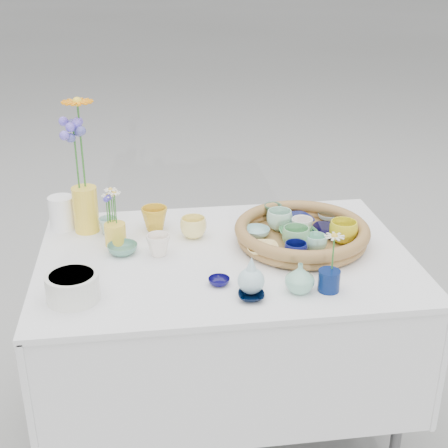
{
  "coord_description": "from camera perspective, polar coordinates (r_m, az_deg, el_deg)",
  "views": [
    {
      "loc": [
        -0.26,
        -1.88,
        1.72
      ],
      "look_at": [
        0.0,
        0.02,
        0.87
      ],
      "focal_mm": 50.0,
      "sensor_mm": 36.0,
      "label": 1
    }
  ],
  "objects": [
    {
      "name": "tray_ceramic_6",
      "position": [
        2.27,
        5.08,
        0.37
      ],
      "size": [
        0.12,
        0.12,
        0.07
      ],
      "primitive_type": "imported",
      "rotation": [
        0.0,
        0.0,
        0.38
      ],
      "color": "#ABDABE",
      "rests_on": "wicker_tray"
    },
    {
      "name": "tray_ceramic_2",
      "position": [
        2.2,
        10.85,
        -0.7
      ],
      "size": [
        0.11,
        0.11,
        0.08
      ],
      "primitive_type": "imported",
      "rotation": [
        0.0,
        0.0,
        -0.12
      ],
      "color": "yellow",
      "rests_on": "wicker_tray"
    },
    {
      "name": "white_pitcher",
      "position": [
        2.37,
        -14.61,
        0.99
      ],
      "size": [
        0.14,
        0.11,
        0.12
      ],
      "primitive_type": null,
      "rotation": [
        0.0,
        0.0,
        0.11
      ],
      "color": "white",
      "rests_on": "display_table"
    },
    {
      "name": "tray_ceramic_4",
      "position": [
        2.13,
        6.59,
        -1.24
      ],
      "size": [
        0.12,
        0.12,
        0.08
      ],
      "primitive_type": "imported",
      "rotation": [
        0.0,
        0.0,
        0.29
      ],
      "color": "#70B177",
      "rests_on": "wicker_tray"
    },
    {
      "name": "gerbera",
      "position": [
        2.26,
        -12.91,
        7.04
      ],
      "size": [
        0.13,
        0.13,
        0.33
      ],
      "primitive_type": null,
      "rotation": [
        0.0,
        0.0,
        0.01
      ],
      "color": "orange",
      "rests_on": "tall_vase_yellow"
    },
    {
      "name": "daisy_cup",
      "position": [
        2.21,
        -9.9,
        -0.94
      ],
      "size": [
        0.1,
        0.1,
        0.08
      ],
      "primitive_type": "cylinder",
      "rotation": [
        0.0,
        0.0,
        -0.33
      ],
      "color": "yellow",
      "rests_on": "display_table"
    },
    {
      "name": "tray_ceramic_11",
      "position": [
        2.12,
        8.41,
        -1.74
      ],
      "size": [
        0.08,
        0.08,
        0.06
      ],
      "primitive_type": "imported",
      "rotation": [
        0.0,
        0.0,
        -0.04
      ],
      "color": "#97D9BF",
      "rests_on": "wicker_tray"
    },
    {
      "name": "loose_ceramic_0",
      "position": [
        2.3,
        -6.36,
        0.47
      ],
      "size": [
        0.1,
        0.1,
        0.09
      ],
      "primitive_type": "imported",
      "rotation": [
        0.0,
        0.0,
        0.09
      ],
      "color": "gold",
      "rests_on": "display_table"
    },
    {
      "name": "bud_vase_paleblue",
      "position": [
        1.87,
        2.51,
        -4.62
      ],
      "size": [
        0.1,
        0.1,
        0.13
      ],
      "primitive_type": null,
      "rotation": [
        0.0,
        0.0,
        0.29
      ],
      "color": "#AACDD3",
      "rests_on": "display_table"
    },
    {
      "name": "tray_ceramic_3",
      "position": [
        2.2,
        6.86,
        -1.02
      ],
      "size": [
        0.15,
        0.15,
        0.03
      ],
      "primitive_type": "imported",
      "rotation": [
        0.0,
        0.0,
        0.14
      ],
      "color": "#418D50",
      "rests_on": "wicker_tray"
    },
    {
      "name": "tray_ceramic_0",
      "position": [
        2.32,
        6.62,
        0.26
      ],
      "size": [
        0.15,
        0.15,
        0.03
      ],
      "primitive_type": "imported",
      "rotation": [
        0.0,
        0.0,
        0.28
      ],
      "color": "#0D1248",
      "rests_on": "wicker_tray"
    },
    {
      "name": "wicker_tray",
      "position": [
        2.21,
        7.12,
        -0.86
      ],
      "size": [
        0.47,
        0.47,
        0.08
      ],
      "primitive_type": null,
      "color": "brown",
      "rests_on": "display_table"
    },
    {
      "name": "ground",
      "position": [
        2.56,
        0.06,
        -18.24
      ],
      "size": [
        80.0,
        80.0,
        0.0
      ],
      "primitive_type": "plane",
      "color": "#9A9A97"
    },
    {
      "name": "tray_ceramic_9",
      "position": [
        2.05,
        6.57,
        -2.49
      ],
      "size": [
        0.08,
        0.08,
        0.06
      ],
      "primitive_type": "imported",
      "rotation": [
        0.0,
        0.0,
        -0.08
      ],
      "color": "#090E50",
      "rests_on": "wicker_tray"
    },
    {
      "name": "display_table",
      "position": [
        2.56,
        0.06,
        -18.24
      ],
      "size": [
        1.26,
        0.86,
        0.77
      ],
      "primitive_type": null,
      "color": "silver",
      "rests_on": "ground"
    },
    {
      "name": "bud_vase_seafoam",
      "position": [
        1.9,
        6.95,
        -4.89
      ],
      "size": [
        0.09,
        0.09,
        0.09
      ],
      "primitive_type": "imported",
      "rotation": [
        0.0,
        0.0,
        0.02
      ],
      "color": "#7FBDA1",
      "rests_on": "display_table"
    },
    {
      "name": "fluted_bowl",
      "position": [
        1.9,
        -13.67,
        -5.62
      ],
      "size": [
        0.17,
        0.17,
        0.08
      ],
      "primitive_type": null,
      "rotation": [
        0.0,
        0.0,
        0.09
      ],
      "color": "silver",
      "rests_on": "display_table"
    },
    {
      "name": "tray_ceramic_5",
      "position": [
        2.21,
        2.99,
        -0.77
      ],
      "size": [
        0.11,
        0.11,
        0.03
      ],
      "primitive_type": "imported",
      "rotation": [
        0.0,
        0.0,
        0.22
      ],
      "color": "#8DBEBB",
      "rests_on": "wicker_tray"
    },
    {
      "name": "tray_ceramic_12",
      "position": [
        2.35,
        4.48,
        1.09
      ],
      "size": [
        0.07,
        0.07,
        0.06
      ],
      "primitive_type": "imported",
      "rotation": [
        0.0,
        0.0,
        -0.05
      ],
      "color": "#426F51",
      "rests_on": "wicker_tray"
    },
    {
      "name": "daisy_posy",
      "position": [
        2.18,
        -10.33,
        1.73
      ],
      "size": [
        0.09,
        0.09,
        0.13
      ],
      "primitive_type": null,
      "rotation": [
        0.0,
        0.0,
        0.18
      ],
      "color": "white",
      "rests_on": "daisy_cup"
    },
    {
      "name": "loose_ceramic_2",
      "position": [
        2.16,
        -9.26,
        -2.27
      ],
      "size": [
        0.12,
        0.12,
        0.03
      ],
      "primitive_type": "imported",
      "rotation": [
        0.0,
        0.0,
        -0.21
      ],
      "color": "slate",
      "rests_on": "display_table"
    },
    {
      "name": "hydrangea",
      "position": [
        2.26,
        -13.33,
        5.71
      ],
      "size": [
        0.1,
        0.1,
        0.29
      ],
      "primitive_type": null,
      "rotation": [
        0.0,
        0.0,
        0.26
      ],
      "color": "#5355A4",
      "rests_on": "tall_vase_yellow"
    },
    {
      "name": "tray_ceramic_7",
      "position": [
        2.21,
        7.13,
        -0.34
      ],
      "size": [
        0.1,
        0.1,
        0.07
      ],
      "primitive_type": "imported",
      "rotation": [
        0.0,
        0.0,
        -0.3
      ],
      "color": "silver",
      "rests_on": "wicker_tray"
    },
    {
      "name": "tray_ceramic_1",
      "position": [
        2.26,
        9.49,
        -0.63
      ],
      "size": [
        0.15,
        0.15,
        0.03
      ],
      "primitive_type": "imported",
      "rotation": [
        0.0,
        0.0,
        -0.39
      ],
      "color": "black",
      "rests_on": "wicker_tray"
    },
    {
      "name": "tray_ceramic_10",
      "position": [
        2.1,
        3.52,
        -2.31
      ],
      "size": [
        0.12,
        0.12,
        0.03
      ],
      "primitive_type": "imported",
      "rotation": [
        0.0,
        0.0,
        -0.11
      ],
      "color": "#FFDE80",
      "rests_on": "wicker_tray"
    },
    {
      "name": "loose_ceramic_3",
      "position": [
        2.12,
        -6.01,
        -1.92
      ],
      "size": [
        0.09,
        0.09,
        0.08
      ],
      "primitive_type": "imported",
      "rotation": [
        0.0,
        0.0,
        0.08
      ],
      "color": "white",
      "rests_on": "display_table"
    },
    {
      "name": "loose_ceramic_6",
      "position": [
        1.87,
        2.5,
        -6.6
      ],
      "size": [
        0.08,
        0.08,
        0.02
      ],
      "primitive_type": "imported",
      "rotation": [
        0.0,
        0.0,
        -0.08
      ],
      "color": "black",
      "rests_on": "display_table"
    },
    {
      "name": "bud_vase_cobalt",
      "position": [
        1.92,
        9.57,
        -5.12
      ],
      "size": [
        0.08,
        0.08,
        0.07
      ],
      "primitive_type": "cylinder",
      "rotation": [
        0.0,
        0.0,
        -0.19
      ],
      "color": "#07184C",
      "rests_on": "display_table"
    },
    {
      "name": "loose_ceramic_4",
      "position": [
        1.94,
        -0.46,
        -5.26
      ],
      "size": [
        0.08,
        0.08,
        0.02
      ],
      "primitive_type": "imported",
      "rotation": [
        0.0,
        0.0,
        -0.24
      ],
      "color": "#0A0642",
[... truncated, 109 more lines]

